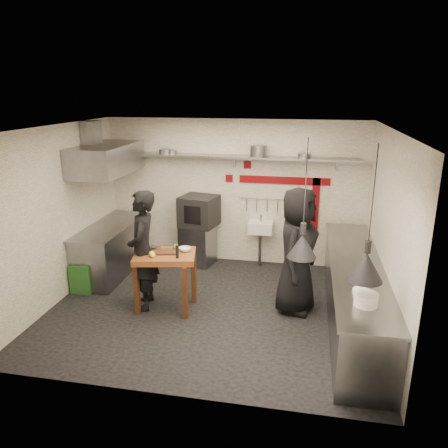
% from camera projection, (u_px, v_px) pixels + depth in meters
% --- Properties ---
extents(floor, '(5.00, 5.00, 0.00)m').
position_uv_depth(floor, '(212.00, 308.00, 6.92)').
color(floor, black).
rests_on(floor, ground).
extents(ceiling, '(5.00, 5.00, 0.00)m').
position_uv_depth(ceiling, '(210.00, 128.00, 6.09)').
color(ceiling, beige).
rests_on(ceiling, floor).
extents(wall_back, '(5.00, 0.04, 2.80)m').
position_uv_depth(wall_back, '(234.00, 193.00, 8.47)').
color(wall_back, white).
rests_on(wall_back, floor).
extents(wall_front, '(5.00, 0.04, 2.80)m').
position_uv_depth(wall_front, '(166.00, 282.00, 4.53)').
color(wall_front, white).
rests_on(wall_front, floor).
extents(wall_left, '(0.04, 4.20, 2.80)m').
position_uv_depth(wall_left, '(58.00, 215.00, 6.96)').
color(wall_left, white).
rests_on(wall_left, floor).
extents(wall_right, '(0.04, 4.20, 2.80)m').
position_uv_depth(wall_right, '(386.00, 234.00, 6.05)').
color(wall_right, white).
rests_on(wall_right, floor).
extents(red_band_horiz, '(1.70, 0.02, 0.14)m').
position_uv_depth(red_band_horiz, '(284.00, 180.00, 8.20)').
color(red_band_horiz, '#66060C').
rests_on(red_band_horiz, wall_back).
extents(red_band_vert, '(0.14, 0.02, 1.10)m').
position_uv_depth(red_band_vert, '(315.00, 207.00, 8.23)').
color(red_band_vert, '#66060C').
rests_on(red_band_vert, wall_back).
extents(red_tile_a, '(0.14, 0.02, 0.14)m').
position_uv_depth(red_tile_a, '(247.00, 165.00, 8.25)').
color(red_tile_a, '#66060C').
rests_on(red_tile_a, wall_back).
extents(red_tile_b, '(0.14, 0.02, 0.14)m').
position_uv_depth(red_tile_b, '(229.00, 178.00, 8.39)').
color(red_tile_b, '#66060C').
rests_on(red_tile_b, wall_back).
extents(back_shelf, '(4.60, 0.34, 0.04)m').
position_uv_depth(back_shelf, '(233.00, 157.00, 8.09)').
color(back_shelf, slate).
rests_on(back_shelf, wall_back).
extents(shelf_bracket_left, '(0.04, 0.06, 0.24)m').
position_uv_depth(shelf_bracket_left, '(140.00, 158.00, 8.61)').
color(shelf_bracket_left, slate).
rests_on(shelf_bracket_left, wall_back).
extents(shelf_bracket_mid, '(0.04, 0.06, 0.24)m').
position_uv_depth(shelf_bracket_mid, '(234.00, 161.00, 8.26)').
color(shelf_bracket_mid, slate).
rests_on(shelf_bracket_mid, wall_back).
extents(shelf_bracket_right, '(0.04, 0.06, 0.24)m').
position_uv_depth(shelf_bracket_right, '(337.00, 164.00, 7.91)').
color(shelf_bracket_right, slate).
rests_on(shelf_bracket_right, wall_back).
extents(pan_far_left, '(0.26, 0.26, 0.09)m').
position_uv_depth(pan_far_left, '(166.00, 151.00, 8.31)').
color(pan_far_left, slate).
rests_on(pan_far_left, back_shelf).
extents(pan_mid_left, '(0.28, 0.28, 0.07)m').
position_uv_depth(pan_mid_left, '(172.00, 152.00, 8.29)').
color(pan_mid_left, slate).
rests_on(pan_mid_left, back_shelf).
extents(stock_pot, '(0.33, 0.33, 0.20)m').
position_uv_depth(stock_pot, '(258.00, 151.00, 7.97)').
color(stock_pot, slate).
rests_on(stock_pot, back_shelf).
extents(pan_right, '(0.30, 0.30, 0.08)m').
position_uv_depth(pan_right, '(304.00, 156.00, 7.84)').
color(pan_right, slate).
rests_on(pan_right, back_shelf).
extents(oven_stand, '(0.69, 0.65, 0.80)m').
position_uv_depth(oven_stand, '(198.00, 244.00, 8.58)').
color(oven_stand, slate).
rests_on(oven_stand, floor).
extents(combi_oven, '(0.77, 0.73, 0.58)m').
position_uv_depth(combi_oven, '(199.00, 211.00, 8.34)').
color(combi_oven, black).
rests_on(combi_oven, oven_stand).
extents(oven_door, '(0.51, 0.13, 0.46)m').
position_uv_depth(oven_door, '(195.00, 214.00, 8.13)').
color(oven_door, '#66060C').
rests_on(oven_door, combi_oven).
extents(oven_glass, '(0.33, 0.08, 0.34)m').
position_uv_depth(oven_glass, '(192.00, 215.00, 8.07)').
color(oven_glass, black).
rests_on(oven_glass, oven_door).
extents(hand_sink, '(0.46, 0.34, 0.22)m').
position_uv_depth(hand_sink, '(261.00, 227.00, 8.39)').
color(hand_sink, silver).
rests_on(hand_sink, wall_back).
extents(sink_tap, '(0.03, 0.03, 0.14)m').
position_uv_depth(sink_tap, '(261.00, 218.00, 8.33)').
color(sink_tap, slate).
rests_on(sink_tap, hand_sink).
extents(sink_drain, '(0.06, 0.06, 0.66)m').
position_uv_depth(sink_drain, '(260.00, 249.00, 8.48)').
color(sink_drain, slate).
rests_on(sink_drain, floor).
extents(utensil_rail, '(0.90, 0.02, 0.02)m').
position_uv_depth(utensil_rail, '(262.00, 198.00, 8.36)').
color(utensil_rail, slate).
rests_on(utensil_rail, wall_back).
extents(counter_right, '(0.70, 3.80, 0.90)m').
position_uv_depth(counter_right, '(354.00, 294.00, 6.39)').
color(counter_right, slate).
rests_on(counter_right, floor).
extents(counter_right_top, '(0.76, 3.90, 0.03)m').
position_uv_depth(counter_right_top, '(357.00, 265.00, 6.26)').
color(counter_right_top, slate).
rests_on(counter_right_top, counter_right).
extents(plate_stack, '(0.35, 0.35, 0.15)m').
position_uv_depth(plate_stack, '(366.00, 300.00, 5.02)').
color(plate_stack, silver).
rests_on(plate_stack, counter_right_top).
extents(small_bowl_right, '(0.20, 0.20, 0.05)m').
position_uv_depth(small_bowl_right, '(361.00, 291.00, 5.33)').
color(small_bowl_right, silver).
rests_on(small_bowl_right, counter_right_top).
extents(counter_left, '(0.70, 1.90, 0.90)m').
position_uv_depth(counter_left, '(111.00, 250.00, 8.16)').
color(counter_left, slate).
rests_on(counter_left, floor).
extents(counter_left_top, '(0.76, 2.00, 0.03)m').
position_uv_depth(counter_left_top, '(109.00, 226.00, 8.02)').
color(counter_left_top, slate).
rests_on(counter_left_top, counter_left).
extents(extractor_hood, '(0.78, 1.60, 0.50)m').
position_uv_depth(extractor_hood, '(107.00, 159.00, 7.65)').
color(extractor_hood, slate).
rests_on(extractor_hood, ceiling).
extents(hood_duct, '(0.28, 0.28, 0.50)m').
position_uv_depth(hood_duct, '(91.00, 136.00, 7.57)').
color(hood_duct, slate).
rests_on(hood_duct, ceiling).
extents(green_bin, '(0.36, 0.36, 0.50)m').
position_uv_depth(green_bin, '(84.00, 277.00, 7.46)').
color(green_bin, '#245C23').
rests_on(green_bin, floor).
extents(prep_table, '(1.03, 0.81, 0.92)m').
position_uv_depth(prep_table, '(166.00, 281.00, 6.79)').
color(prep_table, brown).
rests_on(prep_table, floor).
extents(cutting_board, '(0.38, 0.31, 0.02)m').
position_uv_depth(cutting_board, '(166.00, 252.00, 6.69)').
color(cutting_board, '#452412').
rests_on(cutting_board, prep_table).
extents(pepper_mill, '(0.06, 0.06, 0.20)m').
position_uv_depth(pepper_mill, '(177.00, 252.00, 6.46)').
color(pepper_mill, black).
rests_on(pepper_mill, prep_table).
extents(lemon_a, '(0.09, 0.09, 0.07)m').
position_uv_depth(lemon_a, '(152.00, 254.00, 6.55)').
color(lemon_a, yellow).
rests_on(lemon_a, prep_table).
extents(lemon_b, '(0.09, 0.09, 0.08)m').
position_uv_depth(lemon_b, '(153.00, 255.00, 6.50)').
color(lemon_b, yellow).
rests_on(lemon_b, prep_table).
extents(veg_ball, '(0.11, 0.11, 0.09)m').
position_uv_depth(veg_ball, '(176.00, 247.00, 6.80)').
color(veg_ball, '#418533').
rests_on(veg_ball, prep_table).
extents(steel_tray, '(0.17, 0.13, 0.03)m').
position_uv_depth(steel_tray, '(155.00, 248.00, 6.86)').
color(steel_tray, slate).
rests_on(steel_tray, prep_table).
extents(bowl, '(0.24, 0.24, 0.06)m').
position_uv_depth(bowl, '(185.00, 249.00, 6.75)').
color(bowl, silver).
rests_on(bowl, prep_table).
extents(heat_lamp_near, '(0.38, 0.38, 1.47)m').
position_uv_depth(heat_lamp_near, '(305.00, 200.00, 5.17)').
color(heat_lamp_near, black).
rests_on(heat_lamp_near, ceiling).
extents(heat_lamp_far, '(0.51, 0.51, 1.51)m').
position_uv_depth(heat_lamp_far, '(371.00, 215.00, 4.63)').
color(heat_lamp_far, black).
rests_on(heat_lamp_far, ceiling).
extents(chef_left, '(0.58, 0.77, 1.89)m').
position_uv_depth(chef_left, '(143.00, 251.00, 6.71)').
color(chef_left, black).
rests_on(chef_left, floor).
extents(chef_right, '(0.85, 1.09, 1.96)m').
position_uv_depth(chef_right, '(297.00, 251.00, 6.60)').
color(chef_right, black).
rests_on(chef_right, floor).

